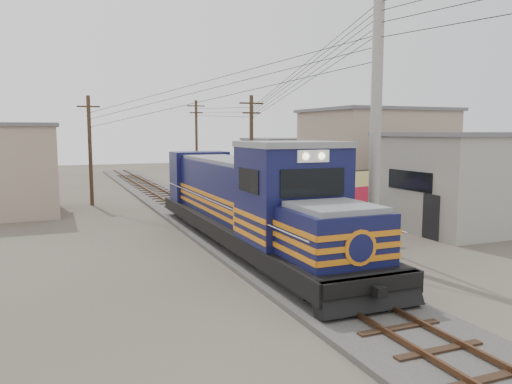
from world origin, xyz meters
name	(u,v)px	position (x,y,z in m)	size (l,w,h in m)	color
ground	(281,266)	(0.00, 0.00, 0.00)	(120.00, 120.00, 0.00)	#473F35
ballast	(201,219)	(0.00, 10.00, 0.08)	(3.60, 70.00, 0.16)	#595651
track	(201,215)	(0.00, 10.00, 0.26)	(1.15, 70.00, 0.12)	#51331E
locomotive	(248,203)	(0.00, 3.09, 1.84)	(3.17, 17.25, 4.27)	black
utility_pole_main	(376,124)	(3.50, -0.50, 5.00)	(0.40, 0.40, 10.00)	#9E9B93
wooden_pole_mid	(251,148)	(4.50, 14.00, 3.68)	(1.60, 0.24, 7.00)	#4C3826
wooden_pole_far	(196,141)	(4.80, 28.00, 3.93)	(1.60, 0.24, 7.50)	#4C3826
wooden_pole_left	(90,148)	(-5.00, 18.00, 3.68)	(1.60, 0.24, 7.00)	#4C3826
power_lines	(205,73)	(-0.14, 8.49, 7.56)	(9.65, 19.00, 3.30)	black
shophouse_front	(467,180)	(11.50, 3.00, 2.36)	(7.35, 6.30, 4.70)	gray
shophouse_mid	(375,156)	(12.50, 12.00, 3.11)	(8.40, 7.35, 6.20)	gray
shophouse_back	(288,163)	(11.00, 22.00, 2.11)	(6.30, 6.30, 4.20)	gray
shophouse_left	(1,169)	(-10.00, 16.00, 2.61)	(6.30, 6.30, 5.20)	gray
billboard	(353,189)	(4.64, 2.58, 2.25)	(1.97, 0.52, 3.07)	#99999E
market_umbrella	(335,186)	(5.49, 5.41, 2.06)	(2.21, 2.21, 2.34)	black
vendor	(337,209)	(5.92, 5.92, 0.85)	(0.62, 0.41, 1.70)	black
plant_nursery	(325,221)	(4.63, 4.89, 0.49)	(3.17, 3.20, 1.11)	#204D16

